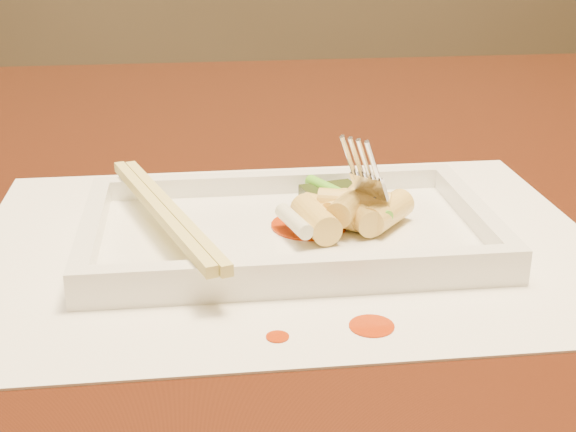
{
  "coord_description": "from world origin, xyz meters",
  "views": [
    {
      "loc": [
        0.03,
        -0.65,
        0.96
      ],
      "look_at": [
        0.09,
        -0.17,
        0.77
      ],
      "focal_mm": 50.0,
      "sensor_mm": 36.0,
      "label": 1
    }
  ],
  "objects": [
    {
      "name": "table",
      "position": [
        0.0,
        0.0,
        0.65
      ],
      "size": [
        1.4,
        0.9,
        0.75
      ],
      "color": "black",
      "rests_on": "ground"
    },
    {
      "name": "placemat",
      "position": [
        0.09,
        -0.17,
        0.75
      ],
      "size": [
        0.4,
        0.3,
        0.0
      ],
      "primitive_type": "cube",
      "color": "white",
      "rests_on": "table"
    },
    {
      "name": "sauce_splatter_a",
      "position": [
        0.12,
        -0.29,
        0.75
      ],
      "size": [
        0.02,
        0.02,
        0.0
      ],
      "primitive_type": "cylinder",
      "color": "#B22D05",
      "rests_on": "placemat"
    },
    {
      "name": "sauce_splatter_b",
      "position": [
        0.07,
        -0.29,
        0.75
      ],
      "size": [
        0.01,
        0.01,
        0.0
      ],
      "primitive_type": "cylinder",
      "color": "#B22D05",
      "rests_on": "placemat"
    },
    {
      "name": "plate_base",
      "position": [
        0.09,
        -0.17,
        0.76
      ],
      "size": [
        0.26,
        0.16,
        0.01
      ],
      "primitive_type": "cube",
      "color": "white",
      "rests_on": "placemat"
    },
    {
      "name": "plate_rim_far",
      "position": [
        0.09,
        -0.1,
        0.77
      ],
      "size": [
        0.26,
        0.01,
        0.01
      ],
      "primitive_type": "cube",
      "color": "white",
      "rests_on": "plate_base"
    },
    {
      "name": "plate_rim_near",
      "position": [
        0.09,
        -0.25,
        0.77
      ],
      "size": [
        0.26,
        0.01,
        0.01
      ],
      "primitive_type": "cube",
      "color": "white",
      "rests_on": "plate_base"
    },
    {
      "name": "plate_rim_left",
      "position": [
        -0.04,
        -0.17,
        0.77
      ],
      "size": [
        0.01,
        0.14,
        0.01
      ],
      "primitive_type": "cube",
      "color": "white",
      "rests_on": "plate_base"
    },
    {
      "name": "plate_rim_right",
      "position": [
        0.21,
        -0.17,
        0.77
      ],
      "size": [
        0.01,
        0.14,
        0.01
      ],
      "primitive_type": "cube",
      "color": "white",
      "rests_on": "plate_base"
    },
    {
      "name": "veg_piece",
      "position": [
        0.12,
        -0.13,
        0.77
      ],
      "size": [
        0.04,
        0.04,
        0.01
      ],
      "primitive_type": "cube",
      "rotation": [
        0.0,
        0.0,
        0.24
      ],
      "color": "black",
      "rests_on": "plate_base"
    },
    {
      "name": "scallion_white",
      "position": [
        0.09,
        -0.19,
        0.77
      ],
      "size": [
        0.02,
        0.04,
        0.01
      ],
      "primitive_type": "cylinder",
      "rotation": [
        1.57,
        0.0,
        0.26
      ],
      "color": "#EAEACC",
      "rests_on": "plate_base"
    },
    {
      "name": "scallion_green",
      "position": [
        0.13,
        -0.15,
        0.77
      ],
      "size": [
        0.05,
        0.08,
        0.01
      ],
      "primitive_type": "cylinder",
      "rotation": [
        1.57,
        0.0,
        0.47
      ],
      "color": "#49AA1B",
      "rests_on": "plate_base"
    },
    {
      "name": "chopstick_a",
      "position": [
        0.0,
        -0.17,
        0.78
      ],
      "size": [
        0.07,
        0.19,
        0.01
      ],
      "primitive_type": "cube",
      "rotation": [
        0.0,
        0.0,
        0.32
      ],
      "color": "#D9CA6C",
      "rests_on": "plate_rim_near"
    },
    {
      "name": "chopstick_b",
      "position": [
        0.01,
        -0.17,
        0.78
      ],
      "size": [
        0.07,
        0.19,
        0.01
      ],
      "primitive_type": "cube",
      "rotation": [
        0.0,
        0.0,
        0.32
      ],
      "color": "#D9CA6C",
      "rests_on": "plate_rim_near"
    },
    {
      "name": "fork",
      "position": [
        0.16,
        -0.15,
        0.83
      ],
      "size": [
        0.09,
        0.1,
        0.14
      ],
      "primitive_type": null,
      "color": "silver",
      "rests_on": "plate_base"
    },
    {
      "name": "sauce_blob_0",
      "position": [
        0.1,
        -0.17,
        0.76
      ],
      "size": [
        0.05,
        0.05,
        0.0
      ],
      "primitive_type": "cylinder",
      "color": "#B22D05",
      "rests_on": "plate_base"
    },
    {
      "name": "rice_cake_0",
      "position": [
        0.13,
        -0.17,
        0.77
      ],
      "size": [
        0.03,
        0.05,
        0.02
      ],
      "primitive_type": "cylinder",
      "rotation": [
        1.57,
        0.0,
        0.21
      ],
      "color": "#EAD26D",
      "rests_on": "plate_base"
    },
    {
      "name": "rice_cake_1",
      "position": [
        0.1,
        -0.18,
        0.77
      ],
      "size": [
        0.03,
        0.05,
        0.02
      ],
      "primitive_type": "cylinder",
      "rotation": [
        1.57,
        0.0,
        0.2
      ],
      "color": "#EAD26D",
      "rests_on": "plate_base"
    },
    {
      "name": "rice_cake_2",
      "position": [
        0.13,
        -0.17,
        0.78
      ],
      "size": [
        0.04,
        0.05,
        0.02
      ],
      "primitive_type": "cylinder",
      "rotation": [
        1.57,
        0.0,
        2.62
      ],
      "color": "#EAD26D",
      "rests_on": "plate_base"
    },
    {
      "name": "rice_cake_3",
      "position": [
        0.12,
        -0.17,
        0.77
      ],
      "size": [
        0.04,
        0.04,
        0.02
      ],
      "primitive_type": "cylinder",
      "rotation": [
        1.57,
        0.0,
        0.88
      ],
      "color": "#EAD26D",
      "rests_on": "plate_base"
    },
    {
      "name": "rice_cake_4",
      "position": [
        0.13,
        -0.17,
        0.77
      ],
      "size": [
        0.05,
        0.04,
        0.02
      ],
      "primitive_type": "cylinder",
      "rotation": [
        1.57,
        0.0,
        2.16
      ],
      "color": "#EAD26D",
      "rests_on": "plate_base"
    },
    {
      "name": "rice_cake_5",
      "position": [
        0.13,
        -0.17,
        0.78
      ],
      "size": [
        0.05,
        0.03,
        0.02
      ],
      "primitive_type": "cylinder",
      "rotation": [
        1.57,
        0.0,
        1.26
      ],
      "color": "#EAD26D",
      "rests_on": "plate_base"
    },
    {
      "name": "rice_cake_6",
      "position": [
        0.15,
        -0.17,
        0.77
      ],
      "size": [
        0.04,
        0.05,
        0.02
      ],
      "primitive_type": "cylinder",
      "rotation": [
        1.57,
        0.0,
        2.42
      ],
      "color": "#EAD26D",
      "rests_on": "plate_base"
    }
  ]
}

